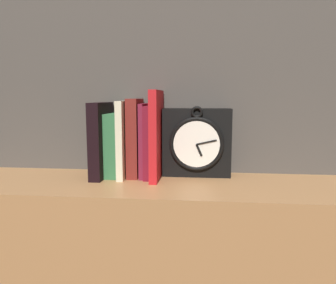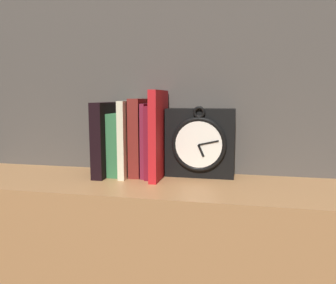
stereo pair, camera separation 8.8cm
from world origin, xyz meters
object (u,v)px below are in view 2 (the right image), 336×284
object	(u,v)px
book_slot0_black	(106,139)
book_slot4_maroon	(147,140)
clock	(200,143)
book_slot2_cream	(128,139)
book_slot5_maroon	(152,141)
book_slot1_green	(119,144)
book_slot6_red	(159,135)
book_slot3_maroon	(139,137)

from	to	relation	value
book_slot0_black	book_slot4_maroon	size ratio (longest dim) A/B	1.01
clock	book_slot2_cream	bearing A→B (deg)	-171.53
clock	book_slot5_maroon	size ratio (longest dim) A/B	1.00
book_slot1_green	book_slot2_cream	xyz separation A→B (m)	(0.03, -0.01, 0.02)
book_slot6_red	book_slot2_cream	bearing A→B (deg)	173.94
clock	book_slot6_red	bearing A→B (deg)	-160.03
book_slot1_green	book_slot3_maroon	distance (m)	0.06
clock	book_slot6_red	world-z (taller)	book_slot6_red
book_slot0_black	book_slot3_maroon	size ratio (longest dim) A/B	0.95
book_slot6_red	book_slot1_green	bearing A→B (deg)	171.07
clock	book_slot6_red	distance (m)	0.12
book_slot1_green	book_slot3_maroon	xyz separation A→B (m)	(0.06, 0.00, 0.02)
book_slot1_green	clock	bearing A→B (deg)	5.05
book_slot2_cream	book_slot1_green	bearing A→B (deg)	162.71
book_slot2_cream	book_slot4_maroon	bearing A→B (deg)	11.49
book_slot2_cream	book_slot6_red	bearing A→B (deg)	-6.06
book_slot3_maroon	book_slot5_maroon	bearing A→B (deg)	-8.74
book_slot0_black	book_slot4_maroon	distance (m)	0.12
clock	book_slot5_maroon	bearing A→B (deg)	-169.56
clock	book_slot0_black	bearing A→B (deg)	-172.20
book_slot5_maroon	book_slot0_black	bearing A→B (deg)	-174.86
book_slot0_black	book_slot2_cream	size ratio (longest dim) A/B	0.98
book_slot3_maroon	book_slot5_maroon	size ratio (longest dim) A/B	1.10
book_slot1_green	book_slot4_maroon	size ratio (longest dim) A/B	0.86
book_slot0_black	book_slot6_red	bearing A→B (deg)	-1.20
book_slot4_maroon	book_slot5_maroon	distance (m)	0.02
book_slot2_cream	book_slot3_maroon	xyz separation A→B (m)	(0.03, 0.01, 0.00)
clock	book_slot4_maroon	size ratio (longest dim) A/B	0.97
book_slot3_maroon	book_slot5_maroon	xyz separation A→B (m)	(0.04, -0.01, -0.01)
book_slot3_maroon	book_slot6_red	bearing A→B (deg)	-18.59
book_slot4_maroon	book_slot5_maroon	bearing A→B (deg)	-18.74
book_slot4_maroon	book_slot0_black	bearing A→B (deg)	-171.66
book_slot1_green	book_slot6_red	world-z (taller)	book_slot6_red
book_slot1_green	book_slot5_maroon	bearing A→B (deg)	-2.28
book_slot2_cream	book_slot5_maroon	distance (m)	0.07
clock	book_slot2_cream	size ratio (longest dim) A/B	0.94
book_slot4_maroon	book_slot5_maroon	world-z (taller)	book_slot4_maroon
clock	book_slot1_green	size ratio (longest dim) A/B	1.12
book_slot2_cream	book_slot3_maroon	world-z (taller)	book_slot3_maroon
book_slot0_black	book_slot1_green	size ratio (longest dim) A/B	1.18
book_slot0_black	book_slot1_green	bearing A→B (deg)	24.87
book_slot4_maroon	book_slot2_cream	bearing A→B (deg)	-168.51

